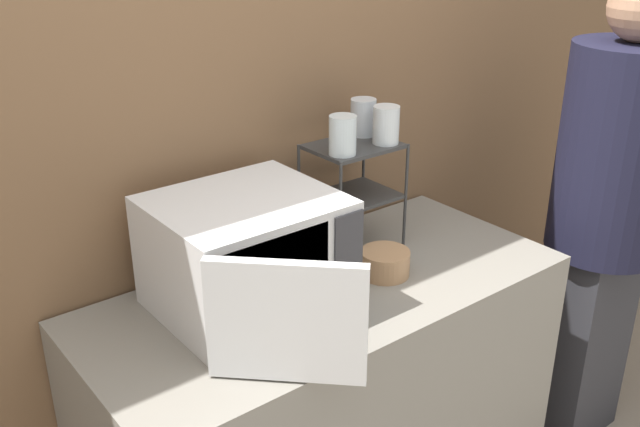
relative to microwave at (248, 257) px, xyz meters
name	(u,v)px	position (x,y,z in m)	size (l,w,h in m)	color
wall_back	(253,133)	(0.24, 0.33, 0.22)	(8.00, 0.06, 2.60)	brown
counter	(327,411)	(0.24, -0.04, -0.62)	(1.48, 0.66, 0.92)	gray
microwave	(248,257)	(0.00, 0.00, 0.00)	(0.50, 0.70, 0.32)	silver
dish_rack	(353,174)	(0.48, 0.13, 0.09)	(0.28, 0.22, 0.35)	#333333
glass_front_left	(343,135)	(0.39, 0.08, 0.25)	(0.08, 0.08, 0.12)	silver
glass_back_right	(363,117)	(0.57, 0.18, 0.25)	(0.08, 0.08, 0.12)	silver
glass_front_right	(386,125)	(0.57, 0.07, 0.25)	(0.08, 0.08, 0.12)	silver
bowl	(385,263)	(0.43, -0.09, -0.12)	(0.15, 0.15, 0.08)	#AD7F56
person	(609,203)	(1.33, -0.28, -0.09)	(0.40, 0.40, 1.77)	#2D2D33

